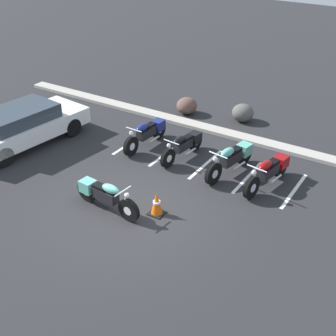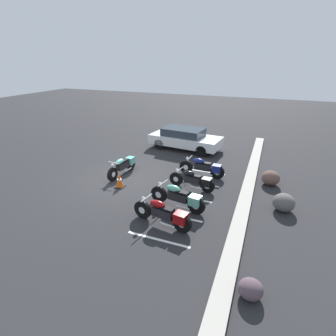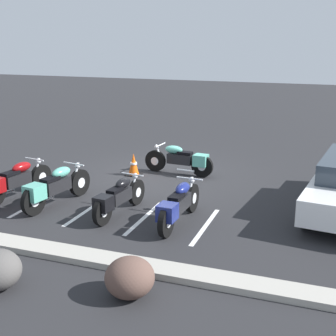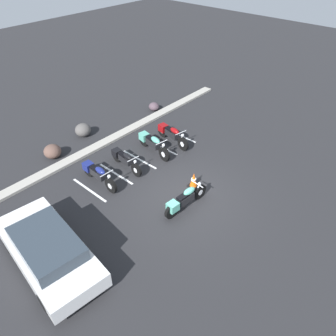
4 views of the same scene
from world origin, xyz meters
name	(u,v)px [view 2 (image 2 of 4)]	position (x,y,z in m)	size (l,w,h in m)	color
ground	(124,179)	(0.00, 0.00, 0.00)	(60.00, 60.00, 0.00)	#262628
motorcycle_teal_featured	(123,165)	(-0.54, -0.31, 0.45)	(2.14, 0.60, 0.84)	black
parked_bike_0	(204,167)	(-1.68, 3.36, 0.46)	(0.62, 2.20, 0.87)	black
parked_bike_1	(194,180)	(-0.22, 3.30, 0.43)	(0.61, 2.07, 0.81)	black
parked_bike_2	(180,197)	(1.47, 3.26, 0.48)	(0.76, 2.26, 0.89)	black
parked_bike_3	(164,214)	(2.69, 3.15, 0.47)	(0.75, 2.22, 0.88)	black
car_white	(185,138)	(-5.24, 1.25, 0.68)	(2.29, 4.48, 1.29)	black
concrete_curb	(245,200)	(0.00, 5.48, 0.06)	(18.00, 0.50, 0.12)	#A8A399
landscape_rock_0	(271,178)	(-1.90, 6.34, 0.32)	(0.78, 0.78, 0.64)	brown
landscape_rock_1	(251,289)	(4.58, 6.10, 0.23)	(0.58, 0.57, 0.47)	#4F3E47
landscape_rock_2	(284,203)	(0.19, 6.85, 0.33)	(0.77, 0.80, 0.66)	#504D4B
traffic_cone	(119,181)	(0.76, 0.24, 0.31)	(0.40, 0.40, 0.65)	black
stall_line_0	(204,171)	(-2.25, 3.24, 0.00)	(0.10, 2.10, 0.00)	white
stall_line_1	(196,183)	(-0.83, 3.24, 0.00)	(0.10, 2.10, 0.00)	white
stall_line_2	(186,198)	(0.60, 3.24, 0.00)	(0.10, 2.10, 0.00)	white
stall_line_3	(174,216)	(2.02, 3.24, 0.00)	(0.10, 2.10, 0.00)	white
stall_line_4	(158,239)	(3.45, 3.24, 0.00)	(0.10, 2.10, 0.00)	white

